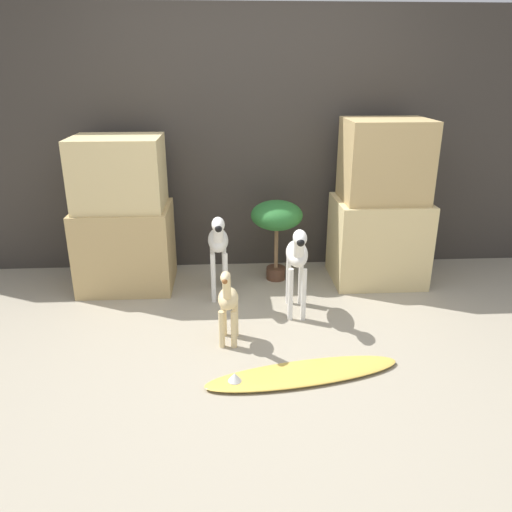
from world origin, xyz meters
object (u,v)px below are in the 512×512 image
(potted_palm_front, at_px, (277,219))
(surfboard, at_px, (302,373))
(zebra_left, at_px, (218,243))
(zebra_right, at_px, (297,256))
(giraffe_figurine, at_px, (228,302))

(potted_palm_front, height_order, surfboard, potted_palm_front)
(zebra_left, relative_size, surfboard, 0.58)
(potted_palm_front, relative_size, surfboard, 0.57)
(zebra_right, xyz_separation_m, surfboard, (-0.07, -0.80, -0.43))
(potted_palm_front, bearing_deg, giraffe_figurine, -111.65)
(giraffe_figurine, distance_m, potted_palm_front, 1.15)
(giraffe_figurine, height_order, potted_palm_front, potted_palm_front)
(zebra_right, relative_size, surfboard, 0.58)
(potted_palm_front, distance_m, surfboard, 1.55)
(zebra_left, xyz_separation_m, potted_palm_front, (0.48, 0.33, 0.08))
(giraffe_figurine, bearing_deg, zebra_right, 37.91)
(surfboard, bearing_deg, giraffe_figurine, 136.11)
(giraffe_figurine, xyz_separation_m, surfboard, (0.43, -0.41, -0.28))
(zebra_left, relative_size, potted_palm_front, 1.02)
(zebra_right, xyz_separation_m, zebra_left, (-0.57, 0.33, 0.00))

